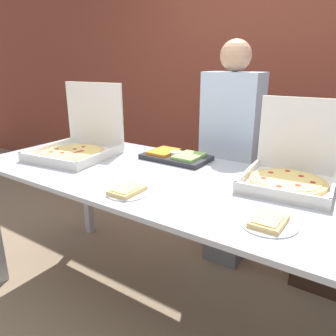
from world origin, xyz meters
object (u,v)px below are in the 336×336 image
Objects in this scene: person_guest_plaid at (230,155)px; pizza_box_far_right at (291,170)px; pizza_box_near_right at (79,143)px; veggie_tray at (176,156)px; paper_plate_front_right at (127,191)px; paper_plate_front_left at (269,222)px.

pizza_box_far_right is at bearing 139.23° from person_guest_plaid.
veggie_tray is (0.61, 0.27, -0.06)m from pizza_box_near_right.
paper_plate_front_right is (-0.62, -0.58, -0.06)m from pizza_box_far_right.
person_guest_plaid is at bearing 85.80° from paper_plate_front_right.
person_guest_plaid is (-0.54, 0.46, -0.12)m from pizza_box_far_right.
veggie_tray is 0.26× the size of person_guest_plaid.
person_guest_plaid is at bearing 134.49° from pizza_box_far_right.
pizza_box_far_right is 1.12× the size of veggie_tray.
paper_plate_front_left is 0.14× the size of person_guest_plaid.
person_guest_plaid reaches higher than veggie_tray.
veggie_tray is at bearing 100.50° from paper_plate_front_right.
paper_plate_front_right is at bearing -32.80° from pizza_box_near_right.
pizza_box_near_right is 0.67m from veggie_tray.
pizza_box_near_right is 1.28× the size of veggie_tray.
pizza_box_near_right reaches higher than paper_plate_front_right.
paper_plate_front_left is 0.95m from veggie_tray.
pizza_box_near_right is at bearing 154.72° from paper_plate_front_right.
person_guest_plaid is (0.08, 1.04, -0.05)m from paper_plate_front_right.
paper_plate_front_right is at bearing -174.09° from paper_plate_front_left.
pizza_box_far_right is 1.36m from pizza_box_near_right.
paper_plate_front_left is at bearing 121.34° from person_guest_plaid.
pizza_box_near_right reaches higher than pizza_box_far_right.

